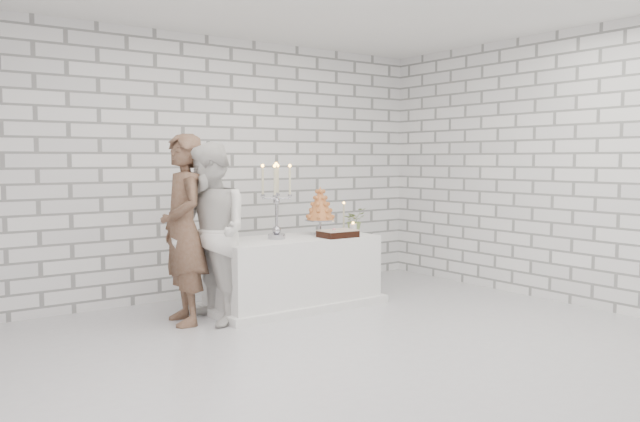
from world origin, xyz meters
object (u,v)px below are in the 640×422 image
at_px(bride, 210,234).
at_px(croquembouche, 320,211).
at_px(cake_table, 294,272).
at_px(candelabra, 276,201).
at_px(groom, 183,229).

height_order(bride, croquembouche, bride).
distance_m(cake_table, candelabra, 0.81).
relative_size(groom, candelabra, 2.27).
bearing_deg(candelabra, cake_table, -2.64).
xyz_separation_m(cake_table, bride, (-1.06, -0.15, 0.50)).
relative_size(candelabra, croquembouche, 1.51).
distance_m(cake_table, croquembouche, 0.76).
height_order(cake_table, bride, bride).
bearing_deg(bride, candelabra, 99.19).
bearing_deg(cake_table, croquembouche, 9.34).
bearing_deg(groom, bride, 57.04).
bearing_deg(candelabra, groom, 179.39).
bearing_deg(bride, croquembouche, 97.12).
bearing_deg(croquembouche, cake_table, -170.66).
relative_size(bride, candelabra, 2.17).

